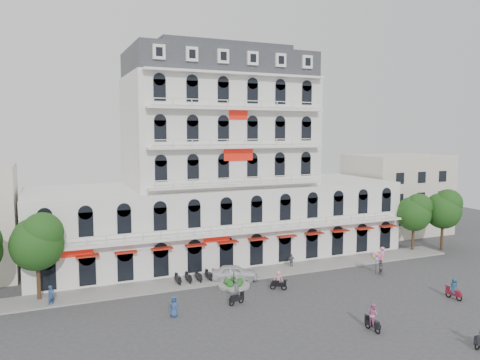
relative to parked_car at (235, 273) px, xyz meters
name	(u,v)px	position (x,y,z in m)	size (l,w,h in m)	color
ground	(289,302)	(2.15, -7.89, -0.82)	(120.00, 120.00, 0.00)	#38383A
sidewalk	(249,274)	(2.15, 1.11, -0.74)	(53.00, 4.00, 0.16)	gray
main_building	(219,177)	(2.15, 10.10, 9.14)	(45.00, 15.00, 25.80)	silver
flank_building_east	(397,194)	(32.15, 12.11, 5.18)	(14.00, 10.00, 12.00)	beige
traffic_island	(234,284)	(-0.86, -1.89, -0.56)	(3.20, 3.20, 1.60)	gray
parked_scooter_row	(194,283)	(-4.20, 0.91, -0.82)	(4.40, 1.80, 1.10)	black
tree_west_inner	(37,240)	(-18.80, 1.59, 4.86)	(4.76, 4.76, 8.25)	#382314
tree_east_inner	(414,211)	(26.20, 2.09, 4.39)	(4.40, 4.37, 7.57)	#382314
tree_east_outer	(444,208)	(30.20, 1.09, 4.73)	(4.65, 4.65, 8.05)	#382314
parked_car	(235,273)	(0.00, 0.00, 0.00)	(1.94, 4.82, 1.64)	silver
rider_west	(237,293)	(-2.48, -6.48, 0.25)	(1.66, 0.77, 2.31)	black
rider_southwest	(373,317)	(5.08, -15.89, 0.34)	(0.72, 1.70, 2.25)	black
rider_east	(454,289)	(16.60, -13.21, 0.17)	(0.60, 1.70, 2.03)	maroon
rider_center	(278,280)	(2.81, -4.49, 0.17)	(1.46, 1.15, 1.93)	black
pedestrian_left	(174,307)	(-8.43, -7.03, 0.07)	(0.88, 0.57, 1.79)	navy
pedestrian_mid	(291,261)	(7.73, 1.61, -0.01)	(0.95, 0.39, 1.62)	#55565D
pedestrian_right	(382,254)	(19.11, -0.33, 0.06)	(1.14, 0.66, 1.76)	pink
pedestrian_far	(51,296)	(-17.85, -0.45, 0.15)	(0.70, 0.46, 1.93)	navy
balloon_vendor	(379,263)	(15.16, -4.46, 0.45)	(1.29, 1.23, 2.45)	#5E5D65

